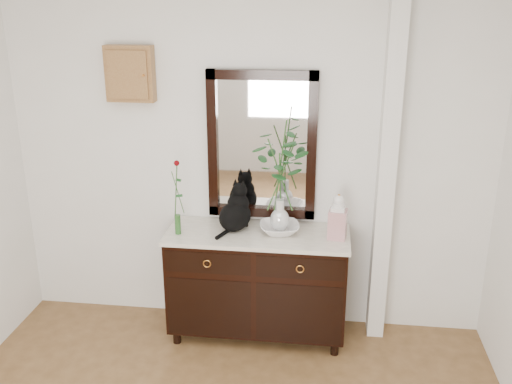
# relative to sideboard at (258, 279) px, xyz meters

# --- Properties ---
(wall_back) EXTENTS (3.60, 0.04, 2.70)m
(wall_back) POSITION_rel_sideboard_xyz_m (-0.10, 0.25, 0.88)
(wall_back) COLOR silver
(wall_back) RESTS_ON ground
(pilaster) EXTENTS (0.12, 0.20, 2.70)m
(pilaster) POSITION_rel_sideboard_xyz_m (0.90, 0.17, 0.88)
(pilaster) COLOR silver
(pilaster) RESTS_ON ground
(sideboard) EXTENTS (1.33, 0.52, 0.82)m
(sideboard) POSITION_rel_sideboard_xyz_m (0.00, 0.00, 0.00)
(sideboard) COLOR black
(sideboard) RESTS_ON ground
(wall_mirror) EXTENTS (0.80, 0.06, 1.10)m
(wall_mirror) POSITION_rel_sideboard_xyz_m (-0.00, 0.24, 0.97)
(wall_mirror) COLOR black
(wall_mirror) RESTS_ON wall_back
(key_cabinet) EXTENTS (0.35, 0.10, 0.40)m
(key_cabinet) POSITION_rel_sideboard_xyz_m (-0.95, 0.21, 1.48)
(key_cabinet) COLOR brown
(key_cabinet) RESTS_ON wall_back
(cat) EXTENTS (0.34, 0.37, 0.35)m
(cat) POSITION_rel_sideboard_xyz_m (-0.17, 0.04, 0.55)
(cat) COLOR black
(cat) RESTS_ON sideboard
(lotus_bowl) EXTENTS (0.33, 0.33, 0.07)m
(lotus_bowl) POSITION_rel_sideboard_xyz_m (0.16, 0.02, 0.41)
(lotus_bowl) COLOR white
(lotus_bowl) RESTS_ON sideboard
(vase_branches) EXTENTS (0.49, 0.49, 0.83)m
(vase_branches) POSITION_rel_sideboard_xyz_m (0.16, 0.02, 0.81)
(vase_branches) COLOR silver
(vase_branches) RESTS_ON lotus_bowl
(bud_vase_rose) EXTENTS (0.07, 0.07, 0.57)m
(bud_vase_rose) POSITION_rel_sideboard_xyz_m (-0.57, -0.09, 0.66)
(bud_vase_rose) COLOR #2A5E25
(bud_vase_rose) RESTS_ON sideboard
(ginger_jar) EXTENTS (0.14, 0.14, 0.33)m
(ginger_jar) POSITION_rel_sideboard_xyz_m (0.57, -0.02, 0.54)
(ginger_jar) COLOR white
(ginger_jar) RESTS_ON sideboard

